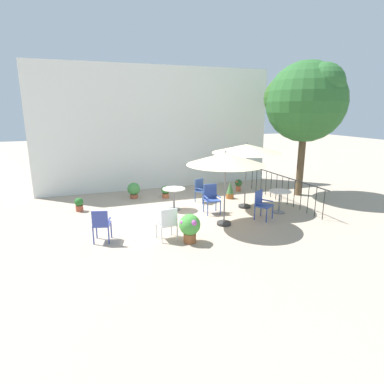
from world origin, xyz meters
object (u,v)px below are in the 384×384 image
(potted_plant_6, at_px, (190,226))
(patio_chair_3, at_px, (211,197))
(patio_chair_4, at_px, (201,189))
(patio_chair_1, at_px, (168,222))
(potted_plant_3, at_px, (230,190))
(cafe_table_1, at_px, (280,198))
(potted_plant_5, at_px, (238,184))
(patio_chair_2, at_px, (262,203))
(shade_tree, at_px, (306,102))
(patio_umbrella_1, at_px, (226,159))
(patio_umbrella_0, at_px, (247,149))
(potted_plant_4, at_px, (134,190))
(potted_plant_2, at_px, (79,204))
(potted_plant_1, at_px, (206,189))
(patio_chair_0, at_px, (101,223))
(cafe_table_0, at_px, (174,195))
(potted_plant_0, at_px, (165,192))

(potted_plant_6, bearing_deg, patio_chair_3, 54.43)
(patio_chair_4, bearing_deg, patio_chair_3, -97.31)
(patio_chair_1, relative_size, potted_plant_3, 1.36)
(cafe_table_1, height_order, potted_plant_5, cafe_table_1)
(patio_chair_2, height_order, potted_plant_6, patio_chair_2)
(shade_tree, distance_m, potted_plant_5, 4.25)
(patio_umbrella_1, height_order, patio_chair_1, patio_umbrella_1)
(patio_umbrella_0, relative_size, potted_plant_4, 3.86)
(cafe_table_1, xyz_separation_m, potted_plant_2, (-6.43, 2.51, -0.28))
(potted_plant_1, bearing_deg, potted_plant_4, 167.77)
(cafe_table_1, height_order, patio_chair_2, patio_chair_2)
(cafe_table_1, distance_m, potted_plant_3, 2.36)
(potted_plant_5, bearing_deg, patio_chair_0, -148.52)
(potted_plant_4, bearing_deg, potted_plant_3, -20.56)
(patio_chair_4, distance_m, potted_plant_3, 1.27)
(patio_chair_4, relative_size, potted_plant_6, 1.12)
(patio_chair_0, distance_m, potted_plant_6, 2.34)
(patio_chair_2, xyz_separation_m, patio_chair_3, (-1.27, 1.15, 0.02))
(shade_tree, distance_m, patio_umbrella_0, 3.52)
(patio_umbrella_1, xyz_separation_m, potted_plant_6, (-1.44, -0.93, -1.58))
(patio_chair_1, relative_size, potted_plant_1, 1.90)
(patio_chair_1, distance_m, potted_plant_1, 4.82)
(cafe_table_0, bearing_deg, potted_plant_0, 85.51)
(patio_umbrella_1, bearing_deg, patio_chair_1, -163.83)
(patio_chair_1, height_order, patio_chair_4, patio_chair_1)
(patio_chair_3, distance_m, potted_plant_4, 3.51)
(cafe_table_1, relative_size, patio_chair_4, 0.87)
(patio_umbrella_1, bearing_deg, potted_plant_6, -147.34)
(patio_chair_3, bearing_deg, patio_umbrella_1, -94.60)
(patio_chair_3, relative_size, potted_plant_0, 1.98)
(patio_umbrella_0, relative_size, potted_plant_1, 5.05)
(patio_chair_0, distance_m, potted_plant_0, 4.62)
(shade_tree, xyz_separation_m, patio_chair_4, (-4.22, 0.36, -3.22))
(cafe_table_0, distance_m, potted_plant_4, 2.26)
(patio_chair_3, bearing_deg, potted_plant_4, 127.89)
(patio_umbrella_0, relative_size, patio_chair_3, 2.46)
(patio_chair_4, bearing_deg, cafe_table_0, -155.68)
(potted_plant_2, bearing_deg, patio_chair_0, -80.65)
(potted_plant_6, bearing_deg, cafe_table_1, 19.97)
(potted_plant_3, bearing_deg, potted_plant_1, 134.70)
(shade_tree, bearing_deg, potted_plant_1, 162.43)
(patio_umbrella_1, relative_size, potted_plant_6, 2.95)
(patio_chair_2, bearing_deg, patio_chair_4, 113.73)
(potted_plant_1, bearing_deg, patio_chair_0, -141.93)
(patio_chair_0, relative_size, potted_plant_0, 1.84)
(cafe_table_0, height_order, potted_plant_1, cafe_table_0)
(patio_chair_3, xyz_separation_m, potted_plant_0, (-0.96, 2.35, -0.30))
(patio_umbrella_0, height_order, patio_chair_0, patio_umbrella_0)
(shade_tree, bearing_deg, potted_plant_4, 164.73)
(potted_plant_1, xyz_separation_m, potted_plant_2, (-4.95, -0.43, -0.00))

